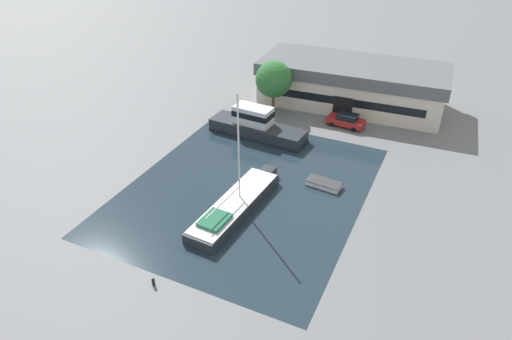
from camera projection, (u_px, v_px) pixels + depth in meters
The scene contains 9 objects.
ground_plane at pixel (247, 189), 44.03m from camera, with size 440.00×440.00×0.00m, color slate.
water_canal at pixel (247, 189), 44.02m from camera, with size 21.60×26.38×0.01m, color #1E2D38.
warehouse_building at pixel (352, 84), 59.60m from camera, with size 24.24×11.22×5.58m.
quay_tree_near_building at pixel (274, 79), 56.44m from camera, with size 4.56×4.56×6.73m.
parked_car at pixel (346, 120), 54.90m from camera, with size 4.65×2.30×1.64m.
sailboat_moored at pixel (236, 205), 40.83m from camera, with size 3.64×13.12×11.01m.
motor_cruiser at pixel (256, 126), 52.70m from camera, with size 11.79×3.87×3.52m.
small_dinghy at pixel (324, 184), 44.28m from camera, with size 3.55×1.87×0.52m.
mooring_bollard at pixel (153, 282), 33.24m from camera, with size 0.25×0.25×0.67m.
Camera 1 is at (16.19, -32.51, 24.96)m, focal length 32.00 mm.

